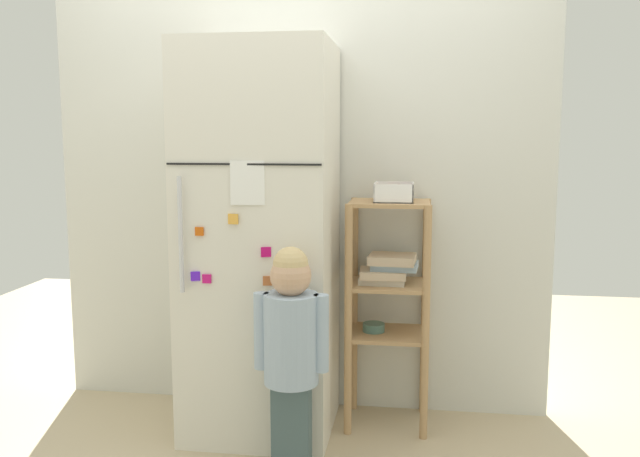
{
  "coord_description": "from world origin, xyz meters",
  "views": [
    {
      "loc": [
        0.59,
        -2.98,
        1.4
      ],
      "look_at": [
        0.16,
        0.02,
        0.97
      ],
      "focal_mm": 37.62,
      "sensor_mm": 36.0,
      "label": 1
    }
  ],
  "objects_px": {
    "refrigerator": "(261,242)",
    "child_standing": "(291,338)",
    "fruit_bin": "(395,194)",
    "pantry_shelf_unit": "(388,287)"
  },
  "relations": [
    {
      "from": "child_standing",
      "to": "pantry_shelf_unit",
      "type": "xyz_separation_m",
      "value": [
        0.37,
        0.55,
        0.1
      ]
    },
    {
      "from": "fruit_bin",
      "to": "refrigerator",
      "type": "bearing_deg",
      "value": -169.94
    },
    {
      "from": "child_standing",
      "to": "fruit_bin",
      "type": "xyz_separation_m",
      "value": [
        0.4,
        0.53,
        0.55
      ]
    },
    {
      "from": "refrigerator",
      "to": "child_standing",
      "type": "xyz_separation_m",
      "value": [
        0.22,
        -0.42,
        -0.32
      ]
    },
    {
      "from": "refrigerator",
      "to": "fruit_bin",
      "type": "bearing_deg",
      "value": 10.06
    },
    {
      "from": "refrigerator",
      "to": "fruit_bin",
      "type": "xyz_separation_m",
      "value": [
        0.62,
        0.11,
        0.22
      ]
    },
    {
      "from": "pantry_shelf_unit",
      "to": "fruit_bin",
      "type": "relative_size",
      "value": 5.83
    },
    {
      "from": "child_standing",
      "to": "fruit_bin",
      "type": "relative_size",
      "value": 5.11
    },
    {
      "from": "child_standing",
      "to": "pantry_shelf_unit",
      "type": "bearing_deg",
      "value": 56.15
    },
    {
      "from": "refrigerator",
      "to": "child_standing",
      "type": "relative_size",
      "value": 1.89
    }
  ]
}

